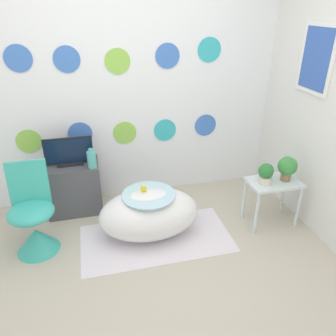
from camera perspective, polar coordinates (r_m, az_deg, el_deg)
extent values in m
plane|color=#BCB29E|center=(2.62, -2.03, -22.60)|extent=(12.00, 12.00, 0.00)
cube|color=white|center=(3.42, -8.40, 14.98)|extent=(4.31, 0.04, 2.60)
cylinder|color=#8CCC4C|center=(3.60, -23.08, 4.29)|extent=(0.25, 0.01, 0.25)
cylinder|color=#3F72CC|center=(3.53, -15.04, 5.76)|extent=(0.25, 0.01, 0.25)
cylinder|color=#8CCC4C|center=(3.56, -7.53, 6.09)|extent=(0.25, 0.01, 0.25)
cylinder|color=#33B2BF|center=(3.63, -0.54, 6.60)|extent=(0.25, 0.01, 0.25)
cylinder|color=#3F72CC|center=(3.75, 6.53, 7.40)|extent=(0.25, 0.01, 0.25)
cylinder|color=#3F72CC|center=(3.39, -24.65, 16.94)|extent=(0.25, 0.01, 0.25)
cylinder|color=#3F72CC|center=(3.35, -17.23, 17.62)|extent=(0.25, 0.01, 0.25)
cylinder|color=#8CCC4C|center=(3.36, -8.78, 17.89)|extent=(0.25, 0.01, 0.25)
cylinder|color=#3F72CC|center=(3.44, -0.09, 18.94)|extent=(0.25, 0.01, 0.25)
cylinder|color=#33B2BF|center=(3.56, 7.22, 19.75)|extent=(0.25, 0.01, 0.25)
cube|color=silver|center=(3.27, 24.90, 12.26)|extent=(0.04, 2.65, 2.60)
cube|color=white|center=(3.27, 24.47, 16.88)|extent=(0.02, 0.44, 0.60)
cube|color=#3359B2|center=(3.27, 24.32, 16.90)|extent=(0.01, 0.36, 0.52)
cube|color=silver|center=(3.16, -2.05, -12.12)|extent=(1.39, 0.72, 0.01)
ellipsoid|color=white|center=(3.09, -3.31, -7.94)|extent=(0.93, 0.59, 0.46)
cylinder|color=#B2DBEA|center=(2.98, -3.41, -4.65)|extent=(0.49, 0.49, 0.01)
sphere|color=yellow|center=(2.98, -4.28, -3.58)|extent=(0.06, 0.06, 0.06)
sphere|color=yellow|center=(2.96, -4.26, -3.32)|extent=(0.04, 0.04, 0.04)
cone|color=orange|center=(2.95, -4.21, -3.47)|extent=(0.02, 0.02, 0.02)
cone|color=#38B2A3|center=(3.20, -21.83, -11.49)|extent=(0.37, 0.37, 0.22)
ellipsoid|color=#38B2A3|center=(3.03, -22.77, -7.14)|extent=(0.39, 0.39, 0.14)
cube|color=#38B2A3|center=(3.06, -23.12, -2.47)|extent=(0.33, 0.09, 0.41)
cube|color=#4C4C51|center=(3.56, -16.04, -3.23)|extent=(0.54, 0.37, 0.54)
cube|color=white|center=(3.35, -16.28, -3.32)|extent=(0.46, 0.01, 0.15)
cube|color=black|center=(3.43, -16.63, 0.79)|extent=(0.25, 0.12, 0.02)
cube|color=black|center=(3.38, -16.93, 2.91)|extent=(0.47, 0.01, 0.27)
cube|color=#0F1E38|center=(3.37, -16.93, 2.85)|extent=(0.45, 0.01, 0.25)
cylinder|color=#51B2AD|center=(3.27, -13.15, 1.41)|extent=(0.09, 0.09, 0.17)
cylinder|color=#51B2AD|center=(3.23, -13.33, 3.02)|extent=(0.05, 0.05, 0.03)
cube|color=silver|center=(3.28, 17.98, -2.38)|extent=(0.49, 0.32, 0.02)
cylinder|color=silver|center=(3.20, 15.15, -7.70)|extent=(0.03, 0.03, 0.45)
cylinder|color=silver|center=(3.42, 21.72, -6.40)|extent=(0.03, 0.03, 0.45)
cylinder|color=silver|center=(3.40, 13.10, -5.28)|extent=(0.03, 0.03, 0.45)
cylinder|color=silver|center=(3.60, 19.43, -4.21)|extent=(0.03, 0.03, 0.45)
cylinder|color=beige|center=(3.20, 16.50, -1.97)|extent=(0.13, 0.13, 0.07)
sphere|color=#2D7A38|center=(3.15, 16.72, -0.45)|extent=(0.14, 0.14, 0.14)
cylinder|color=#8C6B4C|center=(3.31, 19.79, -1.43)|extent=(0.09, 0.09, 0.07)
sphere|color=#3D8E42|center=(3.26, 20.10, 0.33)|extent=(0.18, 0.18, 0.18)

